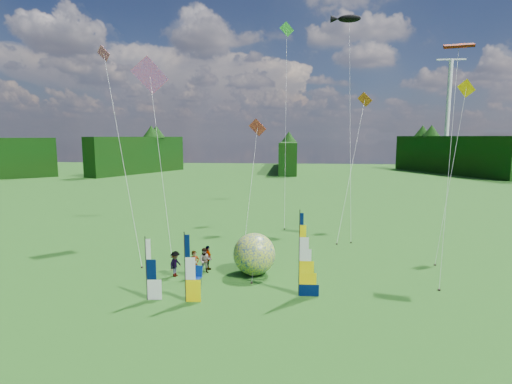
# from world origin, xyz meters

# --- Properties ---
(ground) EXTENTS (220.00, 220.00, 0.00)m
(ground) POSITION_xyz_m (0.00, 0.00, 0.00)
(ground) COLOR #2B6D1F
(ground) RESTS_ON ground
(treeline_ring) EXTENTS (210.00, 210.00, 8.00)m
(treeline_ring) POSITION_xyz_m (0.00, 0.00, 4.00)
(treeline_ring) COLOR black
(treeline_ring) RESTS_ON ground
(turbine_right) EXTENTS (8.00, 1.20, 30.00)m
(turbine_right) POSITION_xyz_m (45.00, 102.00, 15.00)
(turbine_right) COLOR silver
(turbine_right) RESTS_ON ground
(feather_banner_main) EXTENTS (1.25, 0.15, 4.61)m
(feather_banner_main) POSITION_xyz_m (1.46, 2.62, 2.30)
(feather_banner_main) COLOR #03113D
(feather_banner_main) RESTS_ON ground
(side_banner_left) EXTENTS (1.01, 0.16, 3.63)m
(side_banner_left) POSITION_xyz_m (-4.45, 1.29, 1.82)
(side_banner_left) COLOR #FFD701
(side_banner_left) RESTS_ON ground
(side_banner_far) EXTENTS (0.99, 0.17, 3.33)m
(side_banner_far) POSITION_xyz_m (-6.57, 1.39, 1.66)
(side_banner_far) COLOR white
(side_banner_far) RESTS_ON ground
(bol_inflatable) EXTENTS (3.08, 3.08, 2.64)m
(bol_inflatable) POSITION_xyz_m (-1.28, 5.82, 1.32)
(bol_inflatable) COLOR navy
(bol_inflatable) RESTS_ON ground
(spectator_a) EXTENTS (0.73, 0.70, 1.68)m
(spectator_a) POSITION_xyz_m (-4.87, 4.96, 0.84)
(spectator_a) COLOR #66594C
(spectator_a) RESTS_ON ground
(spectator_b) EXTENTS (0.82, 0.45, 1.62)m
(spectator_b) POSITION_xyz_m (-4.42, 5.82, 0.81)
(spectator_b) COLOR #66594C
(spectator_b) RESTS_ON ground
(spectator_c) EXTENTS (0.67, 1.10, 1.60)m
(spectator_c) POSITION_xyz_m (-6.11, 5.06, 0.80)
(spectator_c) COLOR #66594C
(spectator_c) RESTS_ON ground
(spectator_d) EXTENTS (0.92, 0.95, 1.60)m
(spectator_d) POSITION_xyz_m (-4.38, 6.45, 0.80)
(spectator_d) COLOR #66594C
(spectator_d) RESTS_ON ground
(camp_chair) EXTENTS (0.76, 0.76, 1.15)m
(camp_chair) POSITION_xyz_m (-4.48, 3.57, 0.57)
(camp_chair) COLOR navy
(camp_chair) RESTS_ON ground
(kite_whale) EXTENTS (6.82, 14.63, 22.00)m
(kite_whale) POSITION_xyz_m (6.25, 19.61, 11.00)
(kite_whale) COLOR black
(kite_whale) RESTS_ON ground
(kite_rainbow_delta) EXTENTS (12.46, 14.41, 16.35)m
(kite_rainbow_delta) POSITION_xyz_m (-9.32, 12.26, 8.18)
(kite_rainbow_delta) COLOR #F63B30
(kite_rainbow_delta) RESTS_ON ground
(kite_parafoil) EXTENTS (9.79, 11.67, 16.41)m
(kite_parafoil) POSITION_xyz_m (10.64, 7.26, 8.21)
(kite_parafoil) COLOR red
(kite_parafoil) RESTS_ON ground
(small_kite_red) EXTENTS (4.60, 10.30, 10.86)m
(small_kite_red) POSITION_xyz_m (-2.50, 16.04, 5.43)
(small_kite_red) COLOR red
(small_kite_red) RESTS_ON ground
(small_kite_orange) EXTENTS (9.74, 13.27, 13.46)m
(small_kite_orange) POSITION_xyz_m (6.38, 18.19, 6.73)
(small_kite_orange) COLOR orange
(small_kite_orange) RESTS_ON ground
(small_kite_yellow) EXTENTS (6.43, 8.51, 13.43)m
(small_kite_yellow) POSITION_xyz_m (12.45, 11.55, 6.72)
(small_kite_yellow) COLOR #E8AD00
(small_kite_yellow) RESTS_ON ground
(small_kite_pink) EXTENTS (8.96, 9.76, 15.97)m
(small_kite_pink) POSITION_xyz_m (-11.16, 9.39, 7.98)
(small_kite_pink) COLOR #D64970
(small_kite_pink) RESTS_ON ground
(small_kite_green) EXTENTS (3.46, 13.54, 21.97)m
(small_kite_green) POSITION_xyz_m (0.28, 23.66, 10.98)
(small_kite_green) COLOR green
(small_kite_green) RESTS_ON ground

